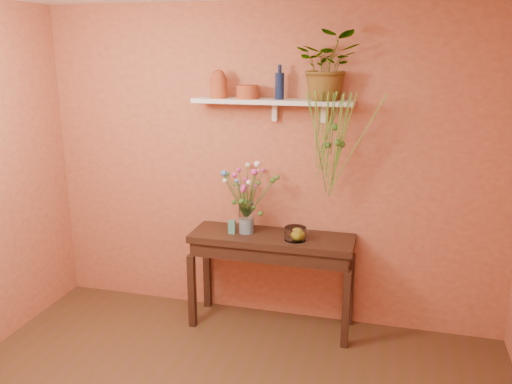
{
  "coord_description": "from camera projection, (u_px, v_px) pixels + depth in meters",
  "views": [
    {
      "loc": [
        1.01,
        -2.25,
        2.32
      ],
      "look_at": [
        0.0,
        1.55,
        1.25
      ],
      "focal_mm": 36.77,
      "sensor_mm": 36.0,
      "label": 1
    }
  ],
  "objects": [
    {
      "name": "glass_vase",
      "position": [
        246.0,
        220.0,
        4.39
      ],
      "size": [
        0.13,
        0.13,
        0.27
      ],
      "color": "white",
      "rests_on": "sideboard"
    },
    {
      "name": "terracotta_jug",
      "position": [
        219.0,
        85.0,
        4.23
      ],
      "size": [
        0.15,
        0.15,
        0.23
      ],
      "color": "#B94421",
      "rests_on": "wall_shelf"
    },
    {
      "name": "plant_fronds",
      "position": [
        333.0,
        138.0,
        4.0
      ],
      "size": [
        0.6,
        0.34,
        0.84
      ],
      "color": "#386C24",
      "rests_on": "wall_shelf"
    },
    {
      "name": "room",
      "position": [
        176.0,
        252.0,
        2.6
      ],
      "size": [
        4.04,
        4.04,
        2.7
      ],
      "color": "#523221",
      "rests_on": "ground"
    },
    {
      "name": "spider_plant",
      "position": [
        328.0,
        65.0,
        4.02
      ],
      "size": [
        0.5,
        0.44,
        0.53
      ],
      "primitive_type": "imported",
      "rotation": [
        0.0,
        0.0,
        0.06
      ],
      "color": "#386C24",
      "rests_on": "wall_shelf"
    },
    {
      "name": "bouquet",
      "position": [
        247.0,
        185.0,
        4.28
      ],
      "size": [
        0.46,
        0.47,
        0.49
      ],
      "color": "#386B28",
      "rests_on": "glass_vase"
    },
    {
      "name": "sideboard",
      "position": [
        272.0,
        249.0,
        4.39
      ],
      "size": [
        1.36,
        0.44,
        0.83
      ],
      "color": "#311C13",
      "rests_on": "ground"
    },
    {
      "name": "carton",
      "position": [
        232.0,
        227.0,
        4.39
      ],
      "size": [
        0.06,
        0.05,
        0.11
      ],
      "primitive_type": "cube",
      "rotation": [
        0.0,
        0.0,
        0.08
      ],
      "color": "teal",
      "rests_on": "sideboard"
    },
    {
      "name": "terracotta_pot",
      "position": [
        247.0,
        92.0,
        4.19
      ],
      "size": [
        0.21,
        0.21,
        0.11
      ],
      "primitive_type": "cylinder",
      "rotation": [
        0.0,
        0.0,
        0.21
      ],
      "color": "#B94421",
      "rests_on": "wall_shelf"
    },
    {
      "name": "glass_bowl",
      "position": [
        295.0,
        234.0,
        4.24
      ],
      "size": [
        0.18,
        0.18,
        0.11
      ],
      "color": "white",
      "rests_on": "sideboard"
    },
    {
      "name": "blue_bottle",
      "position": [
        280.0,
        85.0,
        4.14
      ],
      "size": [
        0.08,
        0.08,
        0.27
      ],
      "color": "#0F1C41",
      "rests_on": "wall_shelf"
    },
    {
      "name": "wall_shelf",
      "position": [
        274.0,
        102.0,
        4.18
      ],
      "size": [
        1.3,
        0.24,
        0.19
      ],
      "color": "white",
      "rests_on": "room"
    },
    {
      "name": "lemon",
      "position": [
        297.0,
        235.0,
        4.23
      ],
      "size": [
        0.09,
        0.09,
        0.09
      ],
      "primitive_type": "sphere",
      "color": "yellow",
      "rests_on": "glass_bowl"
    }
  ]
}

